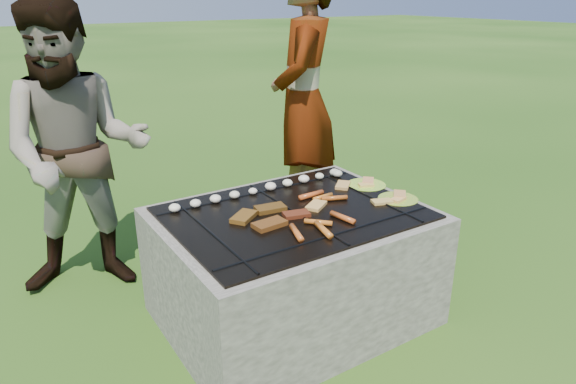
% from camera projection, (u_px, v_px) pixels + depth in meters
% --- Properties ---
extents(lawn, '(60.00, 60.00, 0.00)m').
position_uv_depth(lawn, '(293.00, 315.00, 2.78)').
color(lawn, '#1F4611').
rests_on(lawn, ground).
extents(fire_pit, '(1.30, 1.00, 0.62)m').
position_uv_depth(fire_pit, '(293.00, 270.00, 2.67)').
color(fire_pit, '#9B948A').
rests_on(fire_pit, ground).
extents(mushrooms, '(1.06, 0.09, 0.04)m').
position_uv_depth(mushrooms, '(270.00, 187.00, 2.82)').
color(mushrooms, white).
rests_on(mushrooms, fire_pit).
extents(pork_slabs, '(0.39, 0.27, 0.02)m').
position_uv_depth(pork_slabs, '(268.00, 216.00, 2.48)').
color(pork_slabs, '#98631B').
rests_on(pork_slabs, fire_pit).
extents(sausages, '(0.50, 0.48, 0.03)m').
position_uv_depth(sausages, '(321.00, 213.00, 2.50)').
color(sausages, '#D14B22').
rests_on(sausages, fire_pit).
extents(bread_on_grate, '(0.45, 0.41, 0.02)m').
position_uv_depth(bread_on_grate, '(342.00, 197.00, 2.72)').
color(bread_on_grate, tan).
rests_on(bread_on_grate, fire_pit).
extents(plate_far, '(0.26, 0.26, 0.03)m').
position_uv_depth(plate_far, '(366.00, 185.00, 2.92)').
color(plate_far, '#EFF53A').
rests_on(plate_far, fire_pit).
extents(plate_near, '(0.28, 0.28, 0.03)m').
position_uv_depth(plate_near, '(398.00, 199.00, 2.72)').
color(plate_near, gold).
rests_on(plate_near, fire_pit).
extents(cook, '(0.78, 0.81, 1.86)m').
position_uv_depth(cook, '(304.00, 102.00, 3.51)').
color(cook, gray).
rests_on(cook, ground).
extents(bystander, '(0.96, 0.86, 1.63)m').
position_uv_depth(bystander, '(78.00, 153.00, 2.79)').
color(bystander, gray).
rests_on(bystander, ground).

